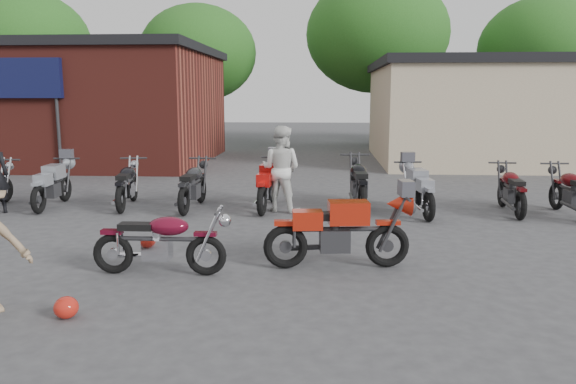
# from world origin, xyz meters

# --- Properties ---
(ground) EXTENTS (90.00, 90.00, 0.00)m
(ground) POSITION_xyz_m (0.00, 0.00, 0.00)
(ground) COLOR #3A3A3C
(brick_building) EXTENTS (12.00, 8.00, 4.00)m
(brick_building) POSITION_xyz_m (-9.00, 14.00, 2.00)
(brick_building) COLOR maroon
(brick_building) RESTS_ON ground
(stucco_building) EXTENTS (10.00, 8.00, 3.50)m
(stucco_building) POSITION_xyz_m (8.50, 15.00, 1.75)
(stucco_building) COLOR tan
(stucco_building) RESTS_ON ground
(tree_0) EXTENTS (6.56, 6.56, 8.20)m
(tree_0) POSITION_xyz_m (-14.00, 22.00, 4.10)
(tree_0) COLOR #1B4D14
(tree_0) RESTS_ON ground
(tree_1) EXTENTS (5.92, 5.92, 7.40)m
(tree_1) POSITION_xyz_m (-5.00, 22.00, 3.70)
(tree_1) COLOR #1B4D14
(tree_1) RESTS_ON ground
(tree_2) EXTENTS (7.04, 7.04, 8.80)m
(tree_2) POSITION_xyz_m (4.00, 22.00, 4.40)
(tree_2) COLOR #1B4D14
(tree_2) RESTS_ON ground
(tree_3) EXTENTS (6.08, 6.08, 7.60)m
(tree_3) POSITION_xyz_m (12.00, 22.00, 3.80)
(tree_3) COLOR #1B4D14
(tree_3) RESTS_ON ground
(vintage_motorcycle) EXTENTS (1.83, 0.61, 1.06)m
(vintage_motorcycle) POSITION_xyz_m (-0.79, 0.56, 0.53)
(vintage_motorcycle) COLOR #5B0B1E
(vintage_motorcycle) RESTS_ON ground
(sportbike) EXTENTS (2.11, 0.89, 1.19)m
(sportbike) POSITION_xyz_m (1.70, 1.04, 0.59)
(sportbike) COLOR red
(sportbike) RESTS_ON ground
(helmet) EXTENTS (0.30, 0.30, 0.25)m
(helmet) POSITION_xyz_m (-1.42, -1.05, 0.13)
(helmet) COLOR red
(helmet) RESTS_ON ground
(person_light) EXTENTS (1.08, 0.95, 1.85)m
(person_light) POSITION_xyz_m (0.53, 5.05, 0.93)
(person_light) COLOR silver
(person_light) RESTS_ON ground
(row_bike_1) EXTENTS (0.76, 1.99, 1.13)m
(row_bike_1) POSITION_xyz_m (-4.62, 5.15, 0.57)
(row_bike_1) COLOR gray
(row_bike_1) RESTS_ON ground
(row_bike_2) EXTENTS (0.93, 2.03, 1.14)m
(row_bike_2) POSITION_xyz_m (-2.95, 5.29, 0.57)
(row_bike_2) COLOR black
(row_bike_2) RESTS_ON ground
(row_bike_3) EXTENTS (0.72, 2.02, 1.16)m
(row_bike_3) POSITION_xyz_m (-1.42, 5.18, 0.58)
(row_bike_3) COLOR black
(row_bike_3) RESTS_ON ground
(row_bike_4) EXTENTS (0.82, 2.08, 1.18)m
(row_bike_4) POSITION_xyz_m (0.24, 5.28, 0.59)
(row_bike_4) COLOR red
(row_bike_4) RESTS_ON ground
(row_bike_5) EXTENTS (0.81, 2.17, 1.24)m
(row_bike_5) POSITION_xyz_m (2.23, 5.47, 0.62)
(row_bike_5) COLOR black
(row_bike_5) RESTS_ON ground
(row_bike_6) EXTENTS (0.88, 2.02, 1.13)m
(row_bike_6) POSITION_xyz_m (3.45, 4.92, 0.57)
(row_bike_6) COLOR gray
(row_bike_6) RESTS_ON ground
(row_bike_7) EXTENTS (0.73, 1.94, 1.11)m
(row_bike_7) POSITION_xyz_m (5.45, 5.17, 0.55)
(row_bike_7) COLOR #500A0E
(row_bike_7) RESTS_ON ground
(row_bike_8) EXTENTS (0.75, 1.98, 1.13)m
(row_bike_8) POSITION_xyz_m (6.60, 4.92, 0.56)
(row_bike_8) COLOR #4A090C
(row_bike_8) RESTS_ON ground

